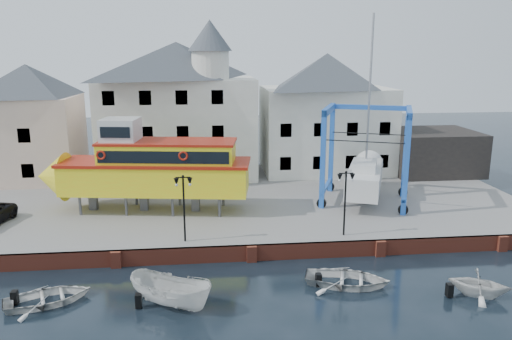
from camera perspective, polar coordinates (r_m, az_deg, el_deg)
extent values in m
plane|color=black|center=(30.69, -0.50, -10.39)|extent=(140.00, 140.00, 0.00)
cube|color=slate|center=(40.81, -1.99, -3.51)|extent=(44.00, 22.00, 1.00)
cube|color=brown|center=(30.60, -0.52, -9.45)|extent=(44.00, 0.25, 1.00)
cube|color=brown|center=(30.79, -15.71, -9.83)|extent=(0.60, 0.36, 1.00)
cube|color=brown|center=(30.44, -0.49, -9.57)|extent=(0.60, 0.36, 1.00)
cube|color=brown|center=(32.15, 14.02, -8.71)|extent=(0.60, 0.36, 1.00)
cube|color=brown|center=(35.61, 26.32, -7.54)|extent=(0.60, 0.36, 1.00)
cube|color=beige|center=(49.03, -24.17, 3.29)|extent=(8.00, 7.00, 7.50)
pyramid|color=#3B4249|center=(48.49, -24.76, 9.28)|extent=(8.00, 7.00, 2.80)
cube|color=black|center=(46.05, -24.62, -0.08)|extent=(1.00, 0.08, 1.20)
cube|color=black|center=(45.50, -24.99, 3.59)|extent=(1.00, 0.08, 1.20)
cube|color=silver|center=(47.01, -8.80, 4.85)|extent=(14.00, 8.00, 9.00)
pyramid|color=#3B4249|center=(46.50, -9.08, 12.30)|extent=(14.00, 8.00, 3.20)
cube|color=black|center=(44.29, -16.02, 0.14)|extent=(1.00, 0.08, 1.20)
cube|color=black|center=(43.86, -12.16, 0.23)|extent=(1.00, 0.08, 1.20)
cube|color=black|center=(43.63, -8.24, 0.33)|extent=(1.00, 0.08, 1.20)
cube|color=black|center=(43.61, -4.30, 0.43)|extent=(1.00, 0.08, 1.20)
cube|color=black|center=(43.73, -16.27, 3.96)|extent=(1.00, 0.08, 1.20)
cube|color=black|center=(43.29, -12.36, 4.10)|extent=(1.00, 0.08, 1.20)
cube|color=black|center=(43.06, -8.38, 4.22)|extent=(1.00, 0.08, 1.20)
cube|color=black|center=(43.04, -4.37, 4.32)|extent=(1.00, 0.08, 1.20)
cube|color=black|center=(43.36, -16.54, 7.87)|extent=(1.00, 0.08, 1.20)
cube|color=black|center=(42.92, -12.56, 8.05)|extent=(1.00, 0.08, 1.20)
cube|color=black|center=(42.69, -8.52, 8.20)|extent=(1.00, 0.08, 1.20)
cube|color=black|center=(42.66, -4.45, 8.30)|extent=(1.00, 0.08, 1.20)
cylinder|color=silver|center=(44.06, -5.23, 11.84)|extent=(3.20, 3.20, 2.40)
cone|color=#3B4249|center=(44.06, -5.31, 15.09)|extent=(3.80, 3.80, 2.60)
cube|color=silver|center=(48.93, 7.90, 4.63)|extent=(12.00, 8.00, 8.00)
pyramid|color=#3B4249|center=(48.40, 8.12, 11.19)|extent=(12.00, 8.00, 3.20)
cube|color=black|center=(44.66, 3.39, 0.75)|extent=(1.00, 0.08, 1.20)
cube|color=black|center=(45.24, 7.14, 0.83)|extent=(1.00, 0.08, 1.20)
cube|color=black|center=(46.01, 10.79, 0.91)|extent=(1.00, 0.08, 1.20)
cube|color=black|center=(46.95, 14.30, 0.98)|extent=(1.00, 0.08, 1.20)
cube|color=black|center=(44.10, 3.45, 4.56)|extent=(1.00, 0.08, 1.20)
cube|color=black|center=(44.69, 7.26, 4.59)|extent=(1.00, 0.08, 1.20)
cube|color=black|center=(45.46, 10.95, 4.60)|extent=(1.00, 0.08, 1.20)
cube|color=black|center=(46.42, 14.51, 4.60)|extent=(1.00, 0.08, 1.20)
cube|color=black|center=(50.77, 19.41, 2.01)|extent=(8.00, 7.00, 4.00)
cylinder|color=black|center=(30.65, -8.22, -4.56)|extent=(0.12, 0.12, 4.00)
cube|color=black|center=(30.08, -8.35, -0.85)|extent=(0.90, 0.06, 0.06)
sphere|color=black|center=(30.06, -8.35, -0.72)|extent=(0.16, 0.16, 0.16)
cone|color=black|center=(30.17, -9.09, -1.36)|extent=(0.32, 0.32, 0.45)
sphere|color=silver|center=(30.22, -9.08, -1.69)|extent=(0.18, 0.18, 0.18)
cone|color=black|center=(30.13, -7.57, -1.32)|extent=(0.32, 0.32, 0.45)
sphere|color=silver|center=(30.18, -7.56, -1.65)|extent=(0.18, 0.18, 0.18)
cylinder|color=black|center=(31.82, 10.12, -3.95)|extent=(0.12, 0.12, 4.00)
cube|color=black|center=(31.28, 10.27, -0.37)|extent=(0.90, 0.06, 0.06)
sphere|color=black|center=(31.26, 10.28, -0.24)|extent=(0.16, 0.16, 0.16)
cone|color=black|center=(31.23, 9.55, -0.87)|extent=(0.32, 0.32, 0.45)
sphere|color=silver|center=(31.28, 9.54, -1.19)|extent=(0.18, 0.18, 0.18)
cone|color=black|center=(31.45, 10.95, -0.83)|extent=(0.32, 0.32, 0.45)
sphere|color=silver|center=(31.50, 10.94, -1.14)|extent=(0.18, 0.18, 0.18)
cylinder|color=#59595E|center=(37.67, -19.46, -3.83)|extent=(0.23, 0.23, 1.42)
cylinder|color=#59595E|center=(40.04, -18.08, -2.72)|extent=(0.23, 0.23, 1.42)
cylinder|color=#59595E|center=(36.58, -14.62, -4.00)|extent=(0.23, 0.23, 1.42)
cylinder|color=#59595E|center=(39.01, -13.50, -2.84)|extent=(0.23, 0.23, 1.42)
cylinder|color=#59595E|center=(35.75, -9.51, -4.14)|extent=(0.23, 0.23, 1.42)
cylinder|color=#59595E|center=(38.24, -8.71, -2.94)|extent=(0.23, 0.23, 1.42)
cylinder|color=#59595E|center=(35.23, -4.21, -4.25)|extent=(0.23, 0.23, 1.42)
cylinder|color=#59595E|center=(37.75, -3.75, -3.03)|extent=(0.23, 0.23, 1.42)
cube|color=#59595E|center=(38.69, -18.10, -3.28)|extent=(0.63, 0.55, 1.42)
cube|color=#59595E|center=(37.53, -12.65, -3.44)|extent=(0.63, 0.55, 1.42)
cube|color=#59595E|center=(36.74, -6.92, -3.57)|extent=(0.63, 0.55, 1.42)
cube|color=yellow|center=(36.84, -11.37, -0.86)|extent=(13.66, 5.50, 2.09)
cone|color=yellow|center=(39.37, -22.29, -0.70)|extent=(2.59, 3.87, 3.60)
cube|color=#A11D0E|center=(36.58, -11.45, 0.87)|extent=(13.96, 5.69, 0.21)
cube|color=yellow|center=(36.23, -10.04, 1.88)|extent=(9.85, 4.57, 1.52)
cube|color=black|center=(34.65, -10.61, 1.41)|extent=(9.01, 1.39, 0.85)
cube|color=black|center=(37.79, -9.52, 2.45)|extent=(9.01, 1.39, 0.85)
cube|color=#A11D0E|center=(36.07, -10.09, 3.20)|extent=(10.05, 4.69, 0.17)
cube|color=silver|center=(36.80, -15.21, 4.36)|extent=(2.80, 2.80, 1.73)
cube|color=black|center=(35.60, -15.82, 4.15)|extent=(2.06, 0.36, 0.76)
torus|color=#A11D0E|center=(35.77, -17.32, 1.64)|extent=(0.68, 0.23, 0.66)
torus|color=#A11D0E|center=(34.28, -8.33, 1.62)|extent=(0.68, 0.23, 0.66)
cube|color=blue|center=(36.71, 7.65, 1.10)|extent=(0.47, 0.47, 7.25)
cylinder|color=black|center=(37.54, 7.50, -3.77)|extent=(0.77, 0.51, 0.72)
cube|color=blue|center=(41.39, 8.62, 2.47)|extent=(0.47, 0.47, 7.25)
cylinder|color=black|center=(42.12, 8.46, -1.89)|extent=(0.77, 0.51, 0.72)
cube|color=blue|center=(36.38, 16.80, 0.52)|extent=(0.47, 0.47, 7.25)
cylinder|color=black|center=(37.22, 16.46, -4.38)|extent=(0.77, 0.51, 0.72)
cube|color=blue|center=(41.10, 16.73, 1.97)|extent=(0.47, 0.47, 7.25)
cylinder|color=black|center=(41.84, 16.43, -2.41)|extent=(0.77, 0.51, 0.72)
cube|color=blue|center=(38.50, 8.33, 6.85)|extent=(2.26, 4.94, 0.51)
cube|color=blue|center=(39.64, 8.04, -1.84)|extent=(2.16, 4.90, 0.22)
cube|color=blue|center=(38.19, 17.12, 6.34)|extent=(2.26, 4.94, 0.51)
cube|color=blue|center=(39.34, 16.51, -2.40)|extent=(2.16, 4.90, 0.22)
cube|color=blue|center=(40.63, 12.91, 6.99)|extent=(5.90, 2.64, 0.36)
cube|color=silver|center=(39.17, 12.32, -0.96)|extent=(5.09, 8.10, 1.66)
cone|color=silver|center=(43.65, 12.72, 0.50)|extent=(2.83, 2.42, 2.38)
cube|color=#59595E|center=(39.48, 12.23, -2.63)|extent=(0.92, 1.82, 0.72)
cube|color=silver|center=(38.40, 12.35, 0.50)|extent=(2.69, 3.50, 0.62)
cylinder|color=#99999E|center=(38.63, 12.86, 8.64)|extent=(0.21, 0.21, 11.39)
cube|color=black|center=(36.68, 12.38, 3.17)|extent=(5.26, 2.19, 0.05)
cube|color=black|center=(40.36, 12.72, 4.07)|extent=(5.26, 2.19, 0.05)
imported|color=silver|center=(26.13, -9.62, -15.10)|extent=(4.94, 4.02, 1.82)
imported|color=silver|center=(28.27, 10.37, -12.82)|extent=(5.28, 4.44, 0.94)
imported|color=silver|center=(29.16, 24.04, -12.97)|extent=(3.85, 3.69, 1.58)
imported|color=silver|center=(28.11, -22.62, -13.85)|extent=(4.91, 4.21, 0.86)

